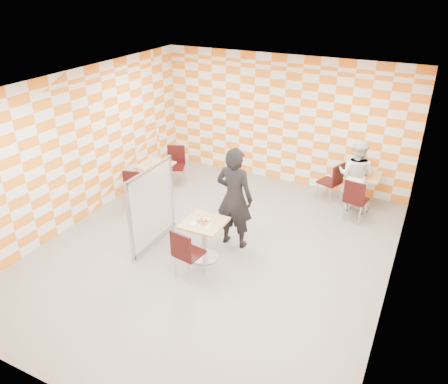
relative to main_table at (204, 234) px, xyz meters
name	(u,v)px	position (x,y,z in m)	size (l,w,h in m)	color
room_shell	(228,166)	(0.05, 0.81, 0.99)	(7.00, 7.00, 7.00)	gray
main_table	(204,234)	(0.00, 0.00, 0.00)	(0.70, 0.70, 0.75)	tan
second_table	(362,184)	(2.08, 3.26, 0.00)	(0.70, 0.70, 0.75)	tan
empty_table	(156,174)	(-2.19, 1.71, 0.00)	(0.70, 0.70, 0.75)	tan
chair_main_front	(185,251)	(0.01, -0.65, 0.04)	(0.48, 0.49, 0.92)	black
chair_second_front	(355,198)	(2.08, 2.50, 0.04)	(0.48, 0.49, 0.92)	black
chair_second_side	(333,179)	(1.48, 3.15, 0.04)	(0.55, 0.54, 0.92)	black
chair_empty_near	(136,186)	(-2.19, 0.96, 0.04)	(0.51, 0.52, 0.92)	black
chair_empty_far	(176,162)	(-2.12, 2.46, 0.04)	(0.56, 0.56, 0.92)	black
partition	(152,206)	(-1.07, 0.00, 0.28)	(0.08, 1.38, 1.55)	white
man_dark	(234,198)	(0.26, 0.67, 0.46)	(0.70, 0.46, 1.93)	black
man_white	(355,175)	(1.95, 3.05, 0.28)	(0.76, 0.60, 1.57)	white
pizza_on_foil	(203,221)	(0.00, -0.02, 0.26)	(0.40, 0.40, 0.04)	silver
sport_bottle	(359,168)	(1.96, 3.34, 0.33)	(0.06, 0.06, 0.20)	white
soda_bottle	(369,169)	(2.17, 3.32, 0.34)	(0.07, 0.07, 0.23)	black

